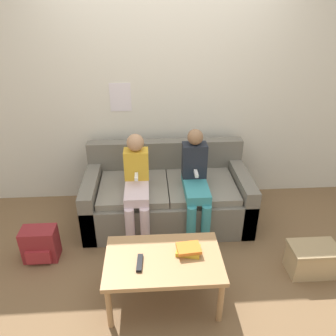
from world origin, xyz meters
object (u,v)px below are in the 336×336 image
Objects in this scene: coffee_table at (164,263)px; backpack at (40,244)px; couch at (167,196)px; tv_remote at (140,263)px; person_left at (137,182)px; person_right at (196,180)px; storage_box at (312,259)px.

backpack is at bearing 154.69° from coffee_table.
tv_remote is at bearing -103.44° from couch.
person_left is 0.97× the size of person_right.
coffee_table reaches higher than storage_box.
coffee_table is 5.16× the size of tv_remote.
backpack is (-1.20, -0.57, -0.11)m from couch.
couch is 5.25× the size of backpack.
person_right reaches higher than coffee_table.
tv_remote is (0.04, -0.94, -0.14)m from person_left.
coffee_table is at bearing -171.37° from storage_box.
tv_remote is at bearing -164.22° from coffee_table.
couch reaches higher than coffee_table.
couch is 1.51m from storage_box.
person_left is 3.13× the size of backpack.
person_left is at bearing -179.71° from person_right.
coffee_table reaches higher than backpack.
storage_box is 2.43m from backpack.
tv_remote is (-0.18, -0.05, 0.06)m from coffee_table.
coffee_table is 0.19m from tv_remote.
person_left is 5.89× the size of tv_remote.
couch is 1.11m from coffee_table.
person_right is 2.54× the size of storage_box.
person_right reaches higher than couch.
backpack is at bearing -154.47° from couch.
coffee_table is 0.94m from person_left.
person_left is (-0.31, -0.21, 0.30)m from couch.
tv_remote reaches higher than coffee_table.
person_right is at bearing 63.77° from tv_remote.
backpack is at bearing -157.60° from person_left.
person_left reaches higher than tv_remote.
person_right is 1.10m from tv_remote.
coffee_table is 1.24m from backpack.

